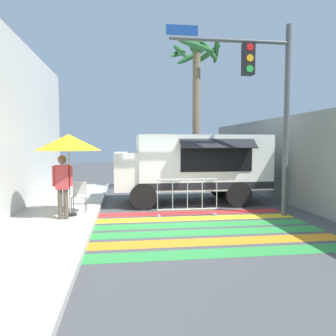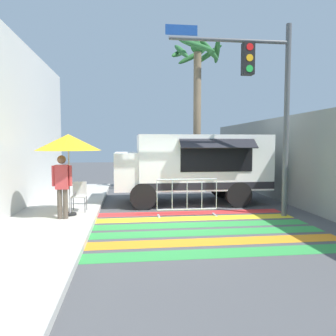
{
  "view_description": "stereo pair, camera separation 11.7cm",
  "coord_description": "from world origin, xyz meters",
  "px_view_note": "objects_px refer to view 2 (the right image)",
  "views": [
    {
      "loc": [
        -1.75,
        -8.68,
        2.16
      ],
      "look_at": [
        -0.31,
        2.07,
        1.36
      ],
      "focal_mm": 35.0,
      "sensor_mm": 36.0,
      "label": 1
    },
    {
      "loc": [
        -1.63,
        -8.69,
        2.16
      ],
      "look_at": [
        -0.31,
        2.07,
        1.36
      ],
      "focal_mm": 35.0,
      "sensor_mm": 36.0,
      "label": 2
    }
  ],
  "objects_px": {
    "traffic_signal_pole": "(264,89)",
    "vendor_person": "(62,183)",
    "palm_tree": "(197,83)",
    "barricade_front": "(187,198)",
    "patio_umbrella": "(68,143)",
    "folding_chair": "(79,193)",
    "food_truck": "(190,164)"
  },
  "relations": [
    {
      "from": "folding_chair",
      "to": "barricade_front",
      "type": "height_order",
      "value": "barricade_front"
    },
    {
      "from": "food_truck",
      "to": "folding_chair",
      "type": "relative_size",
      "value": 6.17
    },
    {
      "from": "patio_umbrella",
      "to": "palm_tree",
      "type": "bearing_deg",
      "value": 46.6
    },
    {
      "from": "vendor_person",
      "to": "patio_umbrella",
      "type": "bearing_deg",
      "value": 77.87
    },
    {
      "from": "traffic_signal_pole",
      "to": "palm_tree",
      "type": "relative_size",
      "value": 0.84
    },
    {
      "from": "folding_chair",
      "to": "palm_tree",
      "type": "distance_m",
      "value": 7.56
    },
    {
      "from": "food_truck",
      "to": "folding_chair",
      "type": "bearing_deg",
      "value": -155.41
    },
    {
      "from": "vendor_person",
      "to": "barricade_front",
      "type": "distance_m",
      "value": 3.59
    },
    {
      "from": "traffic_signal_pole",
      "to": "palm_tree",
      "type": "xyz_separation_m",
      "value": [
        -0.88,
        5.2,
        1.08
      ]
    },
    {
      "from": "traffic_signal_pole",
      "to": "folding_chair",
      "type": "bearing_deg",
      "value": 171.49
    },
    {
      "from": "food_truck",
      "to": "folding_chair",
      "type": "distance_m",
      "value": 4.14
    },
    {
      "from": "food_truck",
      "to": "barricade_front",
      "type": "height_order",
      "value": "food_truck"
    },
    {
      "from": "food_truck",
      "to": "barricade_front",
      "type": "xyz_separation_m",
      "value": [
        -0.49,
        -2.18,
        -0.89
      ]
    },
    {
      "from": "vendor_person",
      "to": "palm_tree",
      "type": "height_order",
      "value": "palm_tree"
    },
    {
      "from": "folding_chair",
      "to": "patio_umbrella",
      "type": "bearing_deg",
      "value": -101.18
    },
    {
      "from": "traffic_signal_pole",
      "to": "barricade_front",
      "type": "xyz_separation_m",
      "value": [
        -2.2,
        0.32,
        -3.2
      ]
    },
    {
      "from": "patio_umbrella",
      "to": "traffic_signal_pole",
      "type": "bearing_deg",
      "value": -2.12
    },
    {
      "from": "palm_tree",
      "to": "barricade_front",
      "type": "bearing_deg",
      "value": -105.23
    },
    {
      "from": "patio_umbrella",
      "to": "vendor_person",
      "type": "height_order",
      "value": "patio_umbrella"
    },
    {
      "from": "palm_tree",
      "to": "folding_chair",
      "type": "bearing_deg",
      "value": -135.96
    },
    {
      "from": "folding_chair",
      "to": "palm_tree",
      "type": "bearing_deg",
      "value": 49.66
    },
    {
      "from": "traffic_signal_pole",
      "to": "folding_chair",
      "type": "xyz_separation_m",
      "value": [
        -5.42,
        0.81,
        -3.08
      ]
    },
    {
      "from": "traffic_signal_pole",
      "to": "folding_chair",
      "type": "distance_m",
      "value": 6.28
    },
    {
      "from": "traffic_signal_pole",
      "to": "vendor_person",
      "type": "bearing_deg",
      "value": -177.94
    },
    {
      "from": "patio_umbrella",
      "to": "palm_tree",
      "type": "relative_size",
      "value": 0.34
    },
    {
      "from": "patio_umbrella",
      "to": "vendor_person",
      "type": "bearing_deg",
      "value": -105.69
    },
    {
      "from": "traffic_signal_pole",
      "to": "patio_umbrella",
      "type": "distance_m",
      "value": 5.81
    },
    {
      "from": "food_truck",
      "to": "folding_chair",
      "type": "xyz_separation_m",
      "value": [
        -3.7,
        -1.69,
        -0.77
      ]
    },
    {
      "from": "food_truck",
      "to": "folding_chair",
      "type": "height_order",
      "value": "food_truck"
    },
    {
      "from": "traffic_signal_pole",
      "to": "food_truck",
      "type": "bearing_deg",
      "value": 124.49
    },
    {
      "from": "traffic_signal_pole",
      "to": "vendor_person",
      "type": "xyz_separation_m",
      "value": [
        -5.71,
        -0.21,
        -2.63
      ]
    },
    {
      "from": "folding_chair",
      "to": "barricade_front",
      "type": "distance_m",
      "value": 3.25
    }
  ]
}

